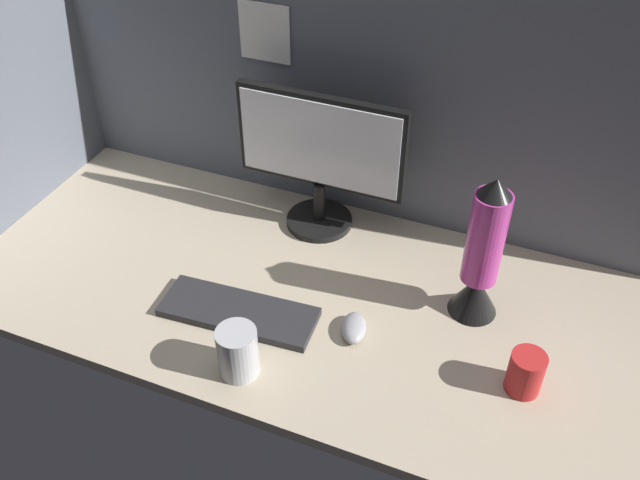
{
  "coord_description": "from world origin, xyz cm",
  "views": [
    {
      "loc": [
        48.67,
        -112.38,
        116.98
      ],
      "look_at": [
        -2.81,
        0.0,
        14.0
      ],
      "focal_mm": 38.34,
      "sensor_mm": 36.0,
      "label": 1
    }
  ],
  "objects_px": {
    "keyboard": "(239,312)",
    "monitor": "(320,156)",
    "mug_steel": "(238,352)",
    "mouse": "(354,328)",
    "mug_red_plastic": "(525,373)",
    "lava_lamp": "(481,260)"
  },
  "relations": [
    {
      "from": "mouse",
      "to": "mug_steel",
      "type": "xyz_separation_m",
      "value": [
        -0.19,
        -0.2,
        0.04
      ]
    },
    {
      "from": "monitor",
      "to": "mouse",
      "type": "height_order",
      "value": "monitor"
    },
    {
      "from": "keyboard",
      "to": "mug_steel",
      "type": "height_order",
      "value": "mug_steel"
    },
    {
      "from": "mouse",
      "to": "mug_steel",
      "type": "bearing_deg",
      "value": -151.49
    },
    {
      "from": "mouse",
      "to": "mug_red_plastic",
      "type": "height_order",
      "value": "mug_red_plastic"
    },
    {
      "from": "monitor",
      "to": "mug_red_plastic",
      "type": "height_order",
      "value": "monitor"
    },
    {
      "from": "keyboard",
      "to": "lava_lamp",
      "type": "xyz_separation_m",
      "value": [
        0.51,
        0.23,
        0.15
      ]
    },
    {
      "from": "monitor",
      "to": "mug_red_plastic",
      "type": "xyz_separation_m",
      "value": [
        0.61,
        -0.37,
        -0.17
      ]
    },
    {
      "from": "mouse",
      "to": "mug_steel",
      "type": "distance_m",
      "value": 0.28
    },
    {
      "from": "keyboard",
      "to": "monitor",
      "type": "bearing_deg",
      "value": 79.91
    },
    {
      "from": "lava_lamp",
      "to": "mug_red_plastic",
      "type": "bearing_deg",
      "value": -52.13
    },
    {
      "from": "lava_lamp",
      "to": "monitor",
      "type": "bearing_deg",
      "value": 158.97
    },
    {
      "from": "monitor",
      "to": "keyboard",
      "type": "distance_m",
      "value": 0.45
    },
    {
      "from": "mouse",
      "to": "mug_red_plastic",
      "type": "xyz_separation_m",
      "value": [
        0.38,
        -0.01,
        0.03
      ]
    },
    {
      "from": "monitor",
      "to": "mouse",
      "type": "xyz_separation_m",
      "value": [
        0.23,
        -0.35,
        -0.2
      ]
    },
    {
      "from": "mouse",
      "to": "lava_lamp",
      "type": "distance_m",
      "value": 0.33
    },
    {
      "from": "monitor",
      "to": "lava_lamp",
      "type": "relative_size",
      "value": 1.19
    },
    {
      "from": "keyboard",
      "to": "lava_lamp",
      "type": "bearing_deg",
      "value": 20.13
    },
    {
      "from": "keyboard",
      "to": "lava_lamp",
      "type": "relative_size",
      "value": 0.98
    },
    {
      "from": "monitor",
      "to": "mug_steel",
      "type": "bearing_deg",
      "value": -86.47
    },
    {
      "from": "lava_lamp",
      "to": "mug_steel",
      "type": "bearing_deg",
      "value": -139.01
    },
    {
      "from": "mug_steel",
      "to": "lava_lamp",
      "type": "relative_size",
      "value": 0.32
    }
  ]
}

